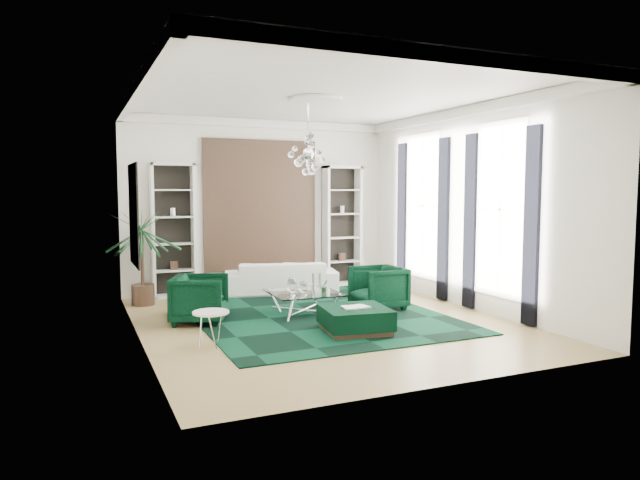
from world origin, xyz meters
name	(u,v)px	position (x,y,z in m)	size (l,w,h in m)	color
floor	(323,322)	(0.00, 0.00, -0.01)	(6.00, 7.00, 0.02)	tan
ceiling	(323,94)	(0.00, 0.00, 3.81)	(6.00, 7.00, 0.02)	white
wall_back	(260,205)	(0.00, 3.51, 1.90)	(6.00, 0.02, 3.80)	white
wall_front	(450,220)	(0.00, -3.51, 1.90)	(6.00, 0.02, 3.80)	white
wall_left	(136,213)	(-3.01, 0.00, 1.90)	(0.02, 7.00, 3.80)	white
wall_right	(469,208)	(3.01, 0.00, 1.90)	(0.02, 7.00, 3.80)	white
crown_molding	(323,101)	(0.00, 0.00, 3.70)	(6.00, 7.00, 0.18)	white
ceiling_medallion	(316,100)	(0.00, 0.30, 3.77)	(0.90, 0.90, 0.05)	white
tapestry	(261,205)	(0.00, 3.46, 1.90)	(2.50, 0.06, 2.80)	black
shelving_left	(173,230)	(-1.95, 3.31, 1.40)	(0.90, 0.38, 2.80)	white
shelving_right	(342,226)	(1.95, 3.31, 1.40)	(0.90, 0.38, 2.80)	white
painting	(135,215)	(-2.97, 0.60, 1.85)	(0.04, 1.30, 1.60)	black
window_near	(501,210)	(2.99, -0.90, 1.90)	(0.03, 1.10, 2.90)	white
curtain_near_a	(532,226)	(2.96, -1.68, 1.65)	(0.07, 0.30, 3.25)	black
curtain_near_b	(470,222)	(2.96, -0.12, 1.65)	(0.07, 0.30, 3.25)	black
window_far	(423,206)	(2.99, 1.50, 1.90)	(0.03, 1.10, 2.90)	white
curtain_far_a	(443,220)	(2.96, 0.72, 1.65)	(0.07, 0.30, 3.25)	black
curtain_far_b	(402,216)	(2.96, 2.28, 1.65)	(0.07, 0.30, 3.25)	black
rug	(315,314)	(0.08, 0.53, 0.01)	(4.20, 5.00, 0.02)	black
sofa	(281,277)	(0.24, 2.81, 0.35)	(2.39, 0.94, 0.70)	white
armchair_left	(200,299)	(-1.94, 0.75, 0.41)	(0.87, 0.89, 0.81)	black
armchair_right	(378,288)	(1.37, 0.52, 0.41)	(0.87, 0.89, 0.81)	black
coffee_table	(304,303)	(-0.09, 0.65, 0.21)	(1.20, 1.20, 0.41)	white
ottoman_side	(197,305)	(-1.88, 1.31, 0.20)	(0.90, 0.90, 0.40)	black
ottoman_front	(355,320)	(0.16, -0.89, 0.20)	(1.00, 1.00, 0.40)	black
book	(355,307)	(0.16, -0.89, 0.42)	(0.42, 0.28, 0.03)	white
side_table	(211,330)	(-2.10, -0.80, 0.25)	(0.52, 0.52, 0.50)	white
palm	(142,244)	(-2.65, 2.71, 1.20)	(1.50, 1.50, 2.40)	#194F27
chandelier	(308,154)	(-0.15, 0.30, 2.85)	(0.80, 0.80, 0.72)	white
table_plant	(324,286)	(0.21, 0.40, 0.53)	(0.13, 0.11, 0.24)	#194F27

